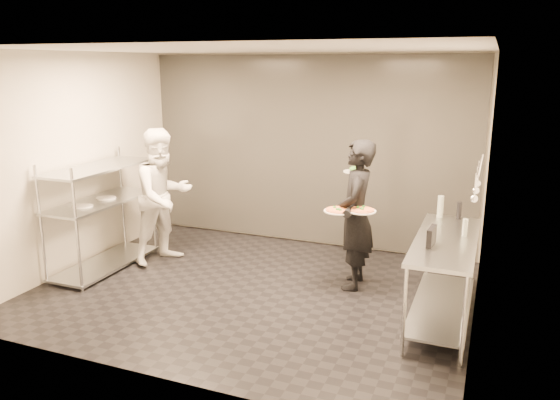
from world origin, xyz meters
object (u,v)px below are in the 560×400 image
at_px(bottle_green, 440,206).
at_px(bottle_dark, 459,210).
at_px(chef, 163,196).
at_px(bottle_clear, 465,227).
at_px(pass_rack, 102,211).
at_px(prep_counter, 444,266).
at_px(waiter, 356,215).
at_px(salad_plate, 355,170).
at_px(pizza_plate_far, 362,210).
at_px(pizza_plate_near, 339,210).
at_px(pos_monitor, 431,236).

distance_m(bottle_green, bottle_dark, 0.21).
xyz_separation_m(chef, bottle_dark, (3.77, 0.29, 0.11)).
distance_m(chef, bottle_clear, 3.89).
relative_size(pass_rack, chef, 0.88).
relative_size(prep_counter, waiter, 1.00).
height_order(salad_plate, bottle_green, salad_plate).
bearing_deg(salad_plate, bottle_dark, -5.56).
bearing_deg(bottle_clear, waiter, 161.30).
distance_m(salad_plate, bottle_clear, 1.60).
bearing_deg(bottle_green, bottle_dark, 0.00).
bearing_deg(bottle_dark, bottle_green, 180.00).
distance_m(pass_rack, bottle_dark, 4.47).
height_order(waiter, bottle_dark, waiter).
xyz_separation_m(pizza_plate_far, bottle_dark, (1.03, 0.41, -0.00)).
distance_m(pass_rack, pizza_plate_near, 3.12).
xyz_separation_m(prep_counter, bottle_dark, (0.06, 0.80, 0.39)).
bearing_deg(pos_monitor, pizza_plate_near, 154.87).
distance_m(pass_rack, chef, 0.82).
height_order(pass_rack, bottle_dark, pass_rack).
relative_size(chef, bottle_dark, 9.19).
height_order(pos_monitor, bottle_green, bottle_green).
xyz_separation_m(pizza_plate_near, bottle_green, (1.09, 0.44, 0.04)).
relative_size(waiter, pizza_plate_far, 5.54).
xyz_separation_m(salad_plate, pos_monitor, (1.08, -1.20, -0.36)).
relative_size(chef, bottle_green, 7.27).
bearing_deg(pizza_plate_near, salad_plate, 86.50).
xyz_separation_m(waiter, pos_monitor, (0.97, -0.87, 0.11)).
height_order(chef, bottle_clear, chef).
bearing_deg(pizza_plate_near, bottle_green, 22.03).
bearing_deg(pos_monitor, bottle_dark, 84.97).
relative_size(waiter, pos_monitor, 7.07).
bearing_deg(salad_plate, pos_monitor, -47.99).
bearing_deg(prep_counter, pizza_plate_far, 157.95).
xyz_separation_m(waiter, pizza_plate_near, (-0.15, -0.24, 0.10)).
bearing_deg(waiter, chef, -95.26).
xyz_separation_m(bottle_green, bottle_clear, (0.31, -0.63, -0.04)).
xyz_separation_m(pass_rack, waiter, (3.24, 0.60, 0.13)).
relative_size(bottle_green, bottle_dark, 1.26).
height_order(prep_counter, bottle_dark, bottle_dark).
distance_m(bottle_green, bottle_clear, 0.70).
relative_size(bottle_clear, bottle_dark, 0.90).
height_order(pass_rack, pizza_plate_near, pass_rack).
relative_size(pizza_plate_near, bottle_clear, 1.92).
xyz_separation_m(chef, pos_monitor, (3.59, -0.79, 0.10)).
height_order(pizza_plate_near, salad_plate, salad_plate).
relative_size(pizza_plate_near, bottle_green, 1.36).
bearing_deg(chef, pass_rack, 151.44).
bearing_deg(pos_monitor, bottle_clear, 62.18).
relative_size(bottle_green, bottle_clear, 1.41).
bearing_deg(bottle_clear, salad_plate, 151.14).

